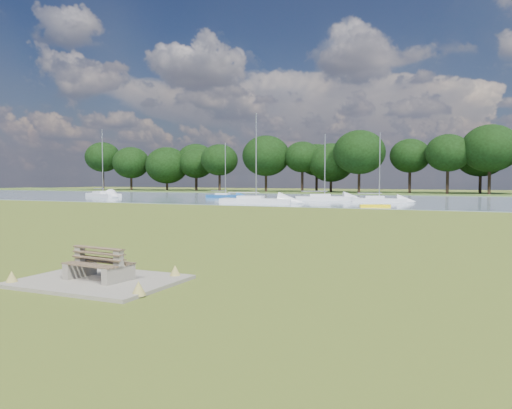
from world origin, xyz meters
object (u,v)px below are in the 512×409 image
at_px(sailboat_2, 255,199).
at_px(sailboat_4, 103,194).
at_px(kayak, 375,206).
at_px(sailboat_3, 379,199).
at_px(sailboat_1, 225,195).
at_px(bench_pair, 99,265).
at_px(sailboat_6, 324,197).

height_order(sailboat_2, sailboat_4, sailboat_4).
height_order(kayak, sailboat_4, sailboat_4).
relative_size(kayak, sailboat_4, 0.28).
bearing_deg(kayak, sailboat_2, 147.86).
bearing_deg(sailboat_4, sailboat_3, 23.19).
bearing_deg(sailboat_1, bench_pair, -72.40).
distance_m(bench_pair, sailboat_4, 64.29).
height_order(bench_pair, sailboat_6, sailboat_6).
relative_size(bench_pair, sailboat_1, 0.24).
xyz_separation_m(bench_pair, sailboat_6, (-8.20, 50.38, 0.05)).
height_order(kayak, sailboat_6, sailboat_6).
bearing_deg(sailboat_6, sailboat_1, 150.51).
relative_size(kayak, sailboat_1, 0.37).
distance_m(kayak, sailboat_1, 27.88).
height_order(bench_pair, sailboat_2, sailboat_2).
bearing_deg(kayak, sailboat_4, 143.94).
height_order(bench_pair, sailboat_1, sailboat_1).
distance_m(kayak, sailboat_2, 13.97).
relative_size(sailboat_1, sailboat_4, 0.77).
bearing_deg(kayak, sailboat_6, 102.98).
bearing_deg(sailboat_1, sailboat_6, -14.33).
xyz_separation_m(kayak, sailboat_4, (-42.52, 10.63, 0.38)).
relative_size(sailboat_3, sailboat_6, 0.97).
relative_size(sailboat_1, sailboat_2, 0.78).
xyz_separation_m(sailboat_1, sailboat_4, (-18.70, -3.86, 0.09)).
distance_m(sailboat_3, sailboat_4, 41.09).
distance_m(sailboat_3, sailboat_6, 7.61).
height_order(sailboat_3, sailboat_6, sailboat_6).
bearing_deg(sailboat_4, sailboat_6, 27.02).
xyz_separation_m(sailboat_2, sailboat_6, (5.08, 9.93, -0.02)).
bearing_deg(sailboat_2, kayak, -19.85).
distance_m(bench_pair, kayak, 38.00).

